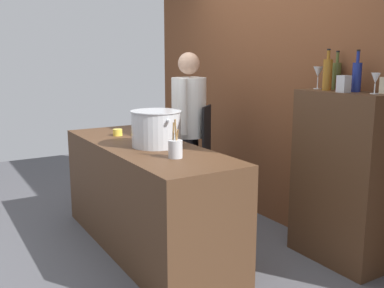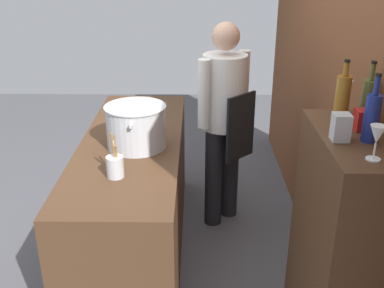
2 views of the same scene
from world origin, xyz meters
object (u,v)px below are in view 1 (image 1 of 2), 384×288
spice_tin_red (343,84)px  wine_bottle_olive (336,75)px  utensil_crock (175,148)px  wine_glass_wide (375,79)px  wine_bottle_cobalt (357,76)px  wine_glass_tall (318,73)px  wine_bottle_amber (327,74)px  spice_tin_silver (344,84)px  butter_jar (118,132)px  stockpot_large (156,128)px  chef (189,124)px

spice_tin_red → wine_bottle_olive: bearing=155.5°
utensil_crock → wine_glass_wide: bearing=58.9°
wine_bottle_cobalt → wine_glass_tall: (-0.36, -0.02, 0.02)m
utensil_crock → wine_bottle_olive: size_ratio=0.93×
wine_bottle_amber → wine_glass_wide: size_ratio=2.13×
wine_bottle_olive → wine_glass_wide: 0.46m
utensil_crock → spice_tin_silver: spice_tin_silver is taller
spice_tin_silver → spice_tin_red: (-0.12, 0.14, -0.01)m
utensil_crock → butter_jar: bearing=-179.2°
stockpot_large → wine_bottle_cobalt: wine_bottle_cobalt is taller
wine_glass_tall → wine_bottle_cobalt: bearing=2.8°
stockpot_large → wine_bottle_amber: (0.76, 1.11, 0.44)m
wine_glass_wide → utensil_crock: bearing=-121.1°
stockpot_large → butter_jar: (-0.62, -0.09, -0.12)m
wine_glass_wide → wine_bottle_cobalt: bearing=166.9°
chef → wine_bottle_cobalt: 1.68m
wine_bottle_olive → wine_glass_wide: size_ratio=2.04×
spice_tin_red → utensil_crock: bearing=-107.5°
chef → stockpot_large: bearing=176.1°
stockpot_large → wine_bottle_amber: size_ratio=1.48×
chef → wine_bottle_olive: bearing=-107.4°
wine_bottle_olive → wine_bottle_cobalt: bearing=-15.8°
wine_bottle_olive → spice_tin_silver: (0.24, -0.20, -0.05)m
wine_bottle_olive → spice_tin_silver: bearing=-39.2°
butter_jar → wine_glass_tall: (1.24, 1.24, 0.56)m
chef → wine_glass_wide: (1.70, 0.50, 0.50)m
wine_bottle_amber → spice_tin_red: wine_bottle_amber is taller
wine_glass_wide → spice_tin_red: 0.34m
wine_bottle_cobalt → wine_bottle_olive: size_ratio=1.02×
spice_tin_red → butter_jar: bearing=-139.0°
utensil_crock → wine_glass_wide: (0.72, 1.20, 0.49)m
butter_jar → wine_bottle_olive: wine_bottle_olive is taller
butter_jar → wine_bottle_olive: 1.97m
wine_bottle_cobalt → stockpot_large: bearing=-129.9°
chef → wine_bottle_olive: size_ratio=5.47×
stockpot_large → wine_bottle_amber: bearing=55.6°
wine_glass_wide → wine_bottle_amber: bearing=-177.2°
utensil_crock → wine_bottle_amber: wine_bottle_amber is taller
utensil_crock → spice_tin_silver: 1.32m
wine_bottle_cobalt → wine_glass_tall: size_ratio=1.71×
utensil_crock → wine_glass_wide: size_ratio=1.90×
wine_glass_tall → spice_tin_red: bearing=8.8°
utensil_crock → chef: bearing=144.3°
stockpot_large → wine_bottle_olive: (0.73, 1.24, 0.43)m
spice_tin_silver → wine_bottle_olive: bearing=140.8°
butter_jar → spice_tin_silver: 2.02m
butter_jar → wine_glass_tall: 1.84m
wine_bottle_amber → wine_glass_wide: wine_bottle_amber is taller
utensil_crock → wine_bottle_cobalt: bearing=67.0°
wine_bottle_cobalt → wine_bottle_amber: 0.23m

